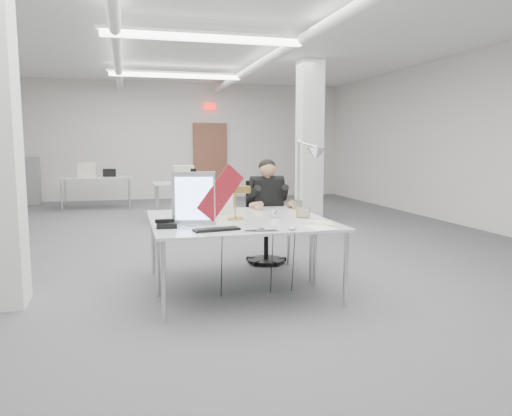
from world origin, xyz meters
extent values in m
cube|color=#4C4C4E|center=(0.00, 0.00, -0.01)|extent=(10.00, 14.00, 0.02)
cube|color=white|center=(0.00, 0.00, 3.21)|extent=(10.00, 14.00, 0.02)
cube|color=silver|center=(0.00, 7.01, 1.60)|extent=(10.00, 0.02, 3.20)
cube|color=silver|center=(5.01, 0.00, 1.60)|extent=(0.02, 14.00, 3.20)
cube|color=white|center=(2.50, 2.50, 1.60)|extent=(0.45, 0.45, 3.20)
cube|color=brown|center=(1.20, 6.94, 1.05)|extent=(0.95, 0.08, 2.10)
cube|color=red|center=(1.20, 6.90, 2.55)|extent=(0.32, 0.06, 0.16)
cylinder|color=silver|center=(-1.20, 0.00, 3.02)|extent=(0.16, 13.60, 0.16)
cylinder|color=silver|center=(1.40, 0.00, 3.02)|extent=(0.16, 13.60, 0.16)
cube|color=white|center=(0.00, 0.00, 2.98)|extent=(2.80, 0.14, 0.08)
cube|color=white|center=(0.00, 4.00, 2.98)|extent=(2.80, 0.14, 0.08)
cube|color=silver|center=(0.00, -2.50, 0.74)|extent=(1.80, 0.90, 0.02)
cube|color=silver|center=(0.00, -1.60, 0.74)|extent=(1.80, 0.90, 0.02)
cube|color=silver|center=(0.20, 3.00, 0.74)|extent=(1.60, 0.80, 0.02)
cube|color=silver|center=(-1.80, 5.20, 0.74)|extent=(1.60, 0.80, 0.02)
cube|color=gray|center=(-3.50, 6.65, 0.60)|extent=(0.45, 0.55, 1.20)
cube|color=#BBBAC0|center=(-0.50, -2.31, 1.01)|extent=(0.41, 0.13, 0.52)
cube|color=maroon|center=(-0.24, -2.35, 1.06)|extent=(0.50, 0.16, 0.55)
cube|color=black|center=(-0.34, -2.69, 0.77)|extent=(0.44, 0.21, 0.02)
imported|color=#B7B7BC|center=(0.04, -2.83, 0.77)|extent=(0.34, 0.25, 0.02)
ellipsoid|color=#B4B4B9|center=(0.32, -2.85, 0.77)|extent=(0.09, 0.08, 0.03)
cube|color=black|center=(-0.77, -2.42, 0.78)|extent=(0.20, 0.18, 0.05)
cube|color=#9C6E43|center=(-0.61, -2.25, 0.81)|extent=(0.14, 0.04, 0.11)
cube|color=olive|center=(0.68, -2.16, 0.81)|extent=(0.15, 0.10, 0.12)
cylinder|color=silver|center=(0.39, -2.08, 0.81)|extent=(0.11, 0.07, 0.11)
cube|color=white|center=(0.61, -2.80, 0.76)|extent=(0.23, 0.31, 0.01)
cube|color=#CECE7B|center=(0.74, -2.59, 0.76)|extent=(0.22, 0.27, 0.01)
cube|color=silver|center=(0.73, -2.42, 0.76)|extent=(0.21, 0.18, 0.01)
cube|color=beige|center=(-0.21, -1.58, 0.93)|extent=(0.46, 0.45, 0.35)
camera|label=1|loc=(-1.12, -7.07, 1.54)|focal=35.00mm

